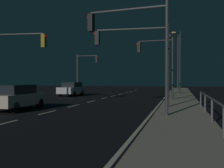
# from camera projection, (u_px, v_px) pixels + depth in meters

# --- Properties ---
(ground_plane) EXTENTS (112.00, 112.00, 0.00)m
(ground_plane) POSITION_uv_depth(u_px,v_px,m) (76.00, 105.00, 20.01)
(ground_plane) COLOR black
(ground_plane) RESTS_ON ground
(sidewalk_right) EXTENTS (2.73, 77.00, 0.14)m
(sidewalk_right) POSITION_uv_depth(u_px,v_px,m) (181.00, 107.00, 18.21)
(sidewalk_right) COLOR #9E937F
(sidewalk_right) RESTS_ON ground
(lane_markings_center) EXTENTS (0.14, 50.00, 0.01)m
(lane_markings_center) POSITION_uv_depth(u_px,v_px,m) (91.00, 101.00, 23.41)
(lane_markings_center) COLOR silver
(lane_markings_center) RESTS_ON ground
(lane_edge_line) EXTENTS (0.14, 53.00, 0.01)m
(lane_edge_line) POSITION_uv_depth(u_px,v_px,m) (162.00, 101.00, 23.46)
(lane_edge_line) COLOR silver
(lane_edge_line) RESTS_ON ground
(car) EXTENTS (1.82, 4.40, 1.57)m
(car) POSITION_uv_depth(u_px,v_px,m) (16.00, 97.00, 16.84)
(car) COLOR beige
(car) RESTS_ON ground
(car_oncoming) EXTENTS (1.94, 4.45, 1.57)m
(car_oncoming) POSITION_uv_depth(u_px,v_px,m) (72.00, 89.00, 31.41)
(car_oncoming) COLOR silver
(car_oncoming) RESTS_ON ground
(traffic_light_far_left) EXTENTS (5.05, 0.37, 5.34)m
(traffic_light_far_left) POSITION_uv_depth(u_px,v_px,m) (134.00, 48.00, 18.04)
(traffic_light_far_left) COLOR #4C4C51
(traffic_light_far_left) RESTS_ON sidewalk_right
(traffic_light_near_right) EXTENTS (4.59, 0.67, 5.47)m
(traffic_light_near_right) POSITION_uv_depth(u_px,v_px,m) (14.00, 52.00, 20.10)
(traffic_light_near_right) COLOR #2D3033
(traffic_light_near_right) RESTS_ON ground
(traffic_light_far_center) EXTENTS (4.41, 0.81, 5.62)m
(traffic_light_far_center) POSITION_uv_depth(u_px,v_px,m) (130.00, 36.00, 14.04)
(traffic_light_far_center) COLOR #38383D
(traffic_light_far_center) RESTS_ON sidewalk_right
(traffic_light_far_right) EXTENTS (3.12, 0.35, 5.38)m
(traffic_light_far_right) POSITION_uv_depth(u_px,v_px,m) (86.00, 66.00, 37.69)
(traffic_light_far_right) COLOR #4C4C51
(traffic_light_far_right) RESTS_ON ground
(traffic_light_near_left) EXTENTS (3.30, 0.55, 5.42)m
(traffic_light_near_left) POSITION_uv_depth(u_px,v_px,m) (157.00, 56.00, 24.11)
(traffic_light_near_left) COLOR #2D3033
(traffic_light_near_left) RESTS_ON sidewalk_right
(street_lamp_far_end) EXTENTS (1.11, 1.34, 7.55)m
(street_lamp_far_end) POSITION_uv_depth(u_px,v_px,m) (179.00, 57.00, 33.16)
(street_lamp_far_end) COLOR #2D3033
(street_lamp_far_end) RESTS_ON sidewalk_right
(street_lamp_mid_block) EXTENTS (1.59, 2.09, 7.95)m
(street_lamp_mid_block) POSITION_uv_depth(u_px,v_px,m) (176.00, 58.00, 38.41)
(street_lamp_mid_block) COLOR #38383D
(street_lamp_mid_block) RESTS_ON sidewalk_right
(barrier_fence) EXTENTS (0.09, 19.29, 0.98)m
(barrier_fence) POSITION_uv_depth(u_px,v_px,m) (224.00, 113.00, 8.30)
(barrier_fence) COLOR #59595E
(barrier_fence) RESTS_ON sidewalk_right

